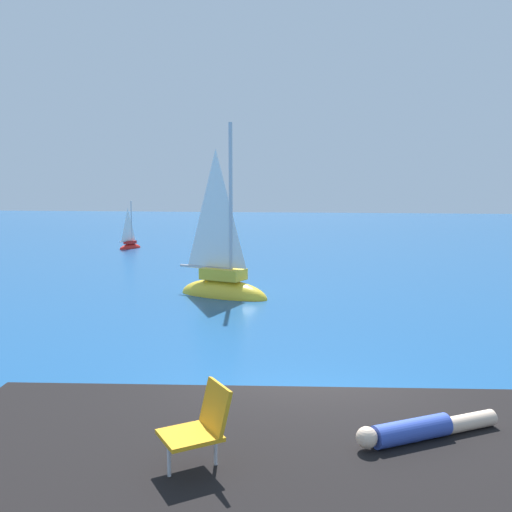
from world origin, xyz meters
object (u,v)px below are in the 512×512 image
object	(u,v)px
sailboat_far	(130,246)
person_sunbather	(422,429)
beach_chair	(201,424)
sailboat_near	(223,286)

from	to	relation	value
sailboat_far	person_sunbather	world-z (taller)	sailboat_far
sailboat_far	beach_chair	world-z (taller)	sailboat_far
person_sunbather	sailboat_far	bearing A→B (deg)	86.17
person_sunbather	beach_chair	world-z (taller)	beach_chair
beach_chair	sailboat_near	bearing A→B (deg)	-115.50
sailboat_near	person_sunbather	world-z (taller)	sailboat_near
beach_chair	person_sunbather	bearing A→B (deg)	166.99
sailboat_far	beach_chair	size ratio (longest dim) A/B	4.05
person_sunbather	beach_chair	bearing A→B (deg)	172.82
sailboat_near	sailboat_far	xyz separation A→B (m)	(-9.05, 14.23, -0.17)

